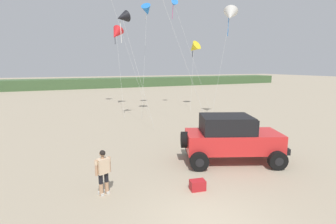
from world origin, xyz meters
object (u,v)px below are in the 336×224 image
at_px(jeep, 231,137).
at_px(kite_yellow_diamond, 194,48).
at_px(kite_blue_swept, 174,4).
at_px(kite_green_box, 122,17).
at_px(cooler_box, 198,185).
at_px(kite_pink_ribbon, 116,34).
at_px(kite_black_sled, 230,15).
at_px(kite_purple_stunt, 147,10).
at_px(person_watching, 103,170).

xyz_separation_m(jeep, kite_yellow_diamond, (6.49, 15.41, 5.32)).
bearing_deg(kite_blue_swept, kite_green_box, -145.40).
height_order(cooler_box, kite_pink_ribbon, kite_pink_ribbon).
bearing_deg(kite_black_sled, kite_purple_stunt, 115.78).
bearing_deg(kite_black_sled, kite_yellow_diamond, 82.52).
bearing_deg(kite_purple_stunt, kite_blue_swept, -22.21).
bearing_deg(kite_blue_swept, cooler_box, -111.93).
distance_m(kite_blue_swept, kite_pink_ribbon, 6.73).
bearing_deg(person_watching, kite_purple_stunt, 66.23).
xyz_separation_m(jeep, kite_purple_stunt, (1.39, 16.30, 8.98)).
relative_size(jeep, person_watching, 3.00).
bearing_deg(kite_black_sled, kite_blue_swept, 101.43).
bearing_deg(kite_purple_stunt, kite_pink_ribbon, 155.00).
bearing_deg(person_watching, kite_green_box, 72.58).
xyz_separation_m(cooler_box, kite_purple_stunt, (4.27, 18.12, 9.99)).
distance_m(cooler_box, kite_yellow_diamond, 20.61).
distance_m(kite_blue_swept, kite_black_sled, 7.91).
height_order(kite_purple_stunt, kite_yellow_diamond, kite_purple_stunt).
bearing_deg(kite_green_box, kite_black_sled, -20.20).
distance_m(cooler_box, kite_black_sled, 15.26).
xyz_separation_m(jeep, kite_black_sled, (5.49, 7.82, 7.35)).
relative_size(person_watching, kite_pink_ribbon, 0.19).
height_order(person_watching, kite_blue_swept, kite_blue_swept).
distance_m(person_watching, kite_yellow_diamond, 21.26).
bearing_deg(jeep, person_watching, -172.80).
xyz_separation_m(cooler_box, kite_black_sled, (8.37, 9.64, 8.36)).
relative_size(kite_green_box, kite_black_sled, 0.94).
relative_size(kite_yellow_diamond, kite_green_box, 0.82).
bearing_deg(cooler_box, kite_black_sled, 58.55).
bearing_deg(kite_green_box, kite_blue_swept, 34.60).
relative_size(jeep, kite_blue_swept, 0.44).
height_order(kite_blue_swept, kite_black_sled, kite_blue_swept).
bearing_deg(kite_purple_stunt, cooler_box, -103.26).
bearing_deg(jeep, kite_yellow_diamond, 67.18).
height_order(kite_purple_stunt, kite_green_box, kite_purple_stunt).
bearing_deg(jeep, kite_purple_stunt, 85.12).
xyz_separation_m(kite_purple_stunt, kite_pink_ribbon, (-2.95, 1.37, -2.29)).
height_order(jeep, kite_black_sled, kite_black_sled).
xyz_separation_m(kite_purple_stunt, kite_black_sled, (4.10, -8.48, -1.63)).
height_order(kite_blue_swept, kite_green_box, kite_blue_swept).
xyz_separation_m(kite_yellow_diamond, kite_black_sled, (-1.00, -7.59, 2.02)).
xyz_separation_m(kite_yellow_diamond, kite_pink_ribbon, (-8.04, 2.26, 1.37)).
bearing_deg(kite_blue_swept, person_watching, -122.28).
height_order(kite_green_box, kite_black_sled, kite_black_sled).
height_order(cooler_box, kite_yellow_diamond, kite_yellow_diamond).
relative_size(kite_purple_stunt, kite_pink_ribbon, 1.24).
relative_size(cooler_box, kite_yellow_diamond, 0.08).
bearing_deg(person_watching, jeep, 7.20).
height_order(cooler_box, kite_black_sled, kite_black_sled).
distance_m(jeep, kite_yellow_diamond, 17.55).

